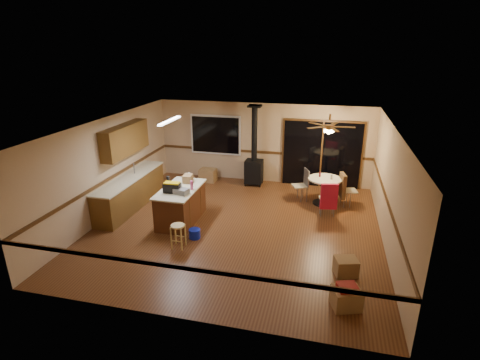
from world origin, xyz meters
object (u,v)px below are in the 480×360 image
(blue_bucket, at_px, (195,234))
(dining_table, at_px, (324,186))
(wood_stove, at_px, (254,163))
(kitchen_island, at_px, (181,205))
(toolbox_grey, at_px, (180,191))
(box_corner_b, at_px, (346,267))
(box_under_window, at_px, (208,175))
(chair_left, at_px, (303,181))
(chair_near, at_px, (329,196))
(toolbox_black, at_px, (172,188))
(chair_right, at_px, (343,186))
(bar_stool, at_px, (178,236))
(box_corner_a, at_px, (346,298))

(blue_bucket, height_order, dining_table, dining_table)
(wood_stove, bearing_deg, kitchen_island, -113.09)
(toolbox_grey, relative_size, box_corner_b, 0.99)
(box_corner_b, bearing_deg, toolbox_grey, 163.20)
(toolbox_grey, distance_m, box_under_window, 3.43)
(box_under_window, bearing_deg, blue_bucket, -76.46)
(blue_bucket, bearing_deg, dining_table, 43.89)
(blue_bucket, bearing_deg, kitchen_island, 129.07)
(wood_stove, distance_m, dining_table, 2.51)
(chair_left, xyz_separation_m, chair_near, (0.74, -1.02, 0.01))
(toolbox_black, height_order, chair_right, toolbox_black)
(blue_bucket, xyz_separation_m, chair_near, (3.05, 1.92, 0.48))
(box_under_window, bearing_deg, chair_near, -25.60)
(bar_stool, height_order, box_corner_b, bar_stool)
(chair_near, bearing_deg, dining_table, 98.79)
(bar_stool, xyz_separation_m, box_under_window, (-0.72, 4.32, -0.07))
(kitchen_island, height_order, dining_table, kitchen_island)
(wood_stove, distance_m, chair_left, 1.91)
(blue_bucket, relative_size, chair_left, 0.51)
(wood_stove, height_order, chair_near, wood_stove)
(dining_table, relative_size, chair_near, 1.35)
(box_under_window, distance_m, box_corner_b, 6.29)
(blue_bucket, bearing_deg, wood_stove, 80.56)
(dining_table, bearing_deg, toolbox_grey, -146.18)
(chair_left, bearing_deg, chair_near, -54.11)
(box_corner_b, bearing_deg, bar_stool, 176.78)
(blue_bucket, distance_m, chair_left, 3.77)
(toolbox_grey, xyz_separation_m, box_corner_a, (3.96, -2.23, -0.79))
(bar_stool, distance_m, dining_table, 4.54)
(kitchen_island, height_order, wood_stove, wood_stove)
(kitchen_island, distance_m, box_corner_a, 4.83)
(box_corner_a, bearing_deg, blue_bucket, 153.30)
(chair_near, distance_m, chair_right, 0.97)
(chair_left, xyz_separation_m, box_under_window, (-3.23, 0.88, -0.38))
(wood_stove, xyz_separation_m, toolbox_black, (-1.38, -3.34, 0.29))
(box_corner_a, height_order, box_corner_b, box_corner_a)
(toolbox_grey, xyz_separation_m, box_corner_b, (3.98, -1.20, -0.79))
(wood_stove, bearing_deg, box_corner_b, -58.34)
(kitchen_island, relative_size, blue_bucket, 6.18)
(toolbox_grey, height_order, chair_near, toolbox_grey)
(wood_stove, xyz_separation_m, dining_table, (2.27, -1.06, -0.20))
(kitchen_island, xyz_separation_m, box_corner_a, (4.10, -2.54, -0.27))
(kitchen_island, height_order, box_corner_b, kitchen_island)
(blue_bucket, bearing_deg, box_corner_b, -11.51)
(chair_right, xyz_separation_m, box_under_window, (-4.35, 1.01, -0.38))
(wood_stove, xyz_separation_m, box_under_window, (-1.56, -0.04, -0.52))
(bar_stool, bearing_deg, blue_bucket, 68.11)
(kitchen_island, distance_m, box_corner_b, 4.39)
(toolbox_black, bearing_deg, dining_table, 31.95)
(chair_left, distance_m, chair_near, 1.26)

